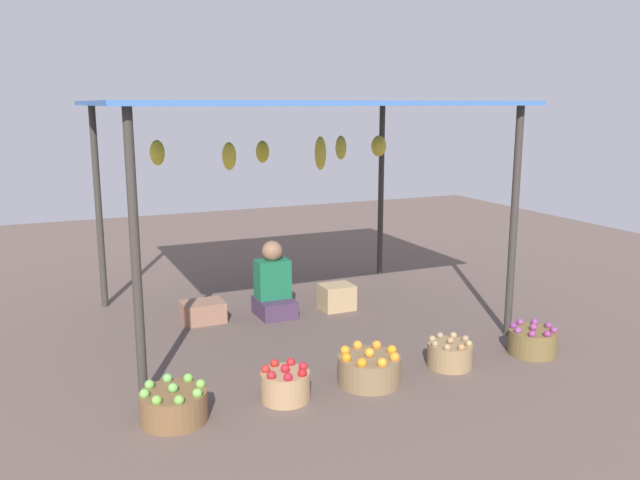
# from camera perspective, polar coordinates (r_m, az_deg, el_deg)

# --- Properties ---
(ground_plane) EXTENTS (14.00, 14.00, 0.00)m
(ground_plane) POSITION_cam_1_polar(r_m,az_deg,el_deg) (6.74, -2.34, -6.86)
(ground_plane) COLOR brown
(market_stall_structure) EXTENTS (3.69, 2.79, 2.17)m
(market_stall_structure) POSITION_cam_1_polar(r_m,az_deg,el_deg) (6.40, -2.51, 10.68)
(market_stall_structure) COLOR #38332D
(market_stall_structure) RESTS_ON ground
(vendor_person) EXTENTS (0.36, 0.44, 0.78)m
(vendor_person) POSITION_cam_1_polar(r_m,az_deg,el_deg) (6.80, -4.06, -4.08)
(vendor_person) COLOR #442F4A
(vendor_person) RESTS_ON ground
(basket_green_apples) EXTENTS (0.47, 0.47, 0.27)m
(basket_green_apples) POSITION_cam_1_polar(r_m,az_deg,el_deg) (4.78, -12.54, -13.77)
(basket_green_apples) COLOR brown
(basket_green_apples) RESTS_ON ground
(basket_red_apples) EXTENTS (0.37, 0.37, 0.28)m
(basket_red_apples) POSITION_cam_1_polar(r_m,az_deg,el_deg) (4.98, -3.02, -12.38)
(basket_red_apples) COLOR #A78159
(basket_red_apples) RESTS_ON ground
(basket_oranges) EXTENTS (0.49, 0.49, 0.29)m
(basket_oranges) POSITION_cam_1_polar(r_m,az_deg,el_deg) (5.25, 4.28, -11.05)
(basket_oranges) COLOR olive
(basket_oranges) RESTS_ON ground
(basket_potatoes) EXTENTS (0.37, 0.37, 0.26)m
(basket_potatoes) POSITION_cam_1_polar(r_m,az_deg,el_deg) (5.65, 11.17, -9.65)
(basket_potatoes) COLOR #92744D
(basket_potatoes) RESTS_ON ground
(basket_purple_onions) EXTENTS (0.42, 0.42, 0.27)m
(basket_purple_onions) POSITION_cam_1_polar(r_m,az_deg,el_deg) (6.11, 17.91, -8.31)
(basket_purple_onions) COLOR brown
(basket_purple_onions) RESTS_ON ground
(wooden_crate_near_vendor) EXTENTS (0.34, 0.28, 0.27)m
(wooden_crate_near_vendor) POSITION_cam_1_polar(r_m,az_deg,el_deg) (7.02, 1.46, -4.95)
(wooden_crate_near_vendor) COLOR tan
(wooden_crate_near_vendor) RESTS_ON ground
(wooden_crate_stacked_rear) EXTENTS (0.41, 0.31, 0.21)m
(wooden_crate_stacked_rear) POSITION_cam_1_polar(r_m,az_deg,el_deg) (6.73, -10.10, -6.13)
(wooden_crate_stacked_rear) COLOR #926650
(wooden_crate_stacked_rear) RESTS_ON ground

